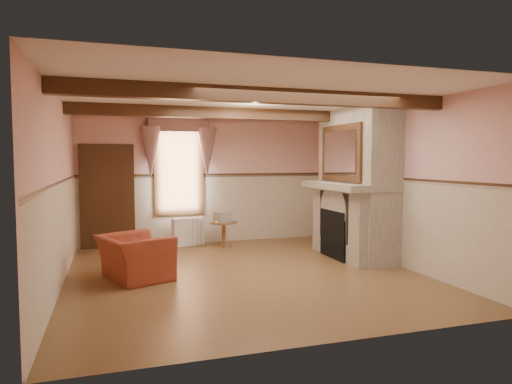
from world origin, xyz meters
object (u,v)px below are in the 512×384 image
object	(u,v)px
radiator	(188,232)
oil_lamp	(333,174)
side_table	(224,234)
mantel_clock	(335,176)
armchair	(135,257)
bowl	(344,180)

from	to	relation	value
radiator	oil_lamp	bearing A→B (deg)	-41.65
side_table	oil_lamp	distance (m)	2.60
side_table	mantel_clock	distance (m)	2.62
mantel_clock	oil_lamp	xyz separation A→B (m)	(0.00, 0.09, 0.04)
mantel_clock	side_table	bearing A→B (deg)	151.49
mantel_clock	oil_lamp	size ratio (longest dim) A/B	0.86
mantel_clock	armchair	bearing A→B (deg)	-165.44
bowl	oil_lamp	bearing A→B (deg)	90.00
oil_lamp	bowl	bearing A→B (deg)	-90.00
radiator	oil_lamp	xyz separation A→B (m)	(2.70, -1.45, 1.26)
armchair	side_table	world-z (taller)	armchair
radiator	bowl	world-z (taller)	bowl
radiator	mantel_clock	size ratio (longest dim) A/B	2.92
radiator	armchair	bearing A→B (deg)	-129.27
bowl	side_table	bearing A→B (deg)	144.20
bowl	armchair	bearing A→B (deg)	-170.44
radiator	oil_lamp	world-z (taller)	oil_lamp
bowl	radiator	bearing A→B (deg)	144.85
armchair	oil_lamp	xyz separation A→B (m)	(3.94, 1.12, 1.22)
side_table	oil_lamp	size ratio (longest dim) A/B	2.03
armchair	mantel_clock	xyz separation A→B (m)	(3.94, 1.02, 1.18)
side_table	radiator	bearing A→B (deg)	146.86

